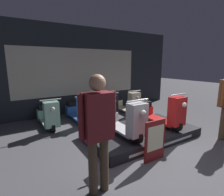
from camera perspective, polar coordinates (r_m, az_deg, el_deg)
name	(u,v)px	position (r m, az deg, el deg)	size (l,w,h in m)	color
ground_plane	(162,160)	(3.76, 16.06, -18.99)	(30.00, 30.00, 0.00)	#4C4C51
shop_wall_back	(80,70)	(6.75, -10.34, 8.83)	(8.62, 0.09, 3.20)	#23282D
display_platform	(141,133)	(4.64, 9.37, -11.13)	(2.76, 1.56, 0.22)	black
scooter_display_left	(123,120)	(4.06, 3.50, -7.28)	(0.55, 1.55, 0.93)	black
scooter_display_right	(161,112)	(4.86, 15.63, -4.57)	(0.55, 1.55, 0.93)	black
scooter_backrow_0	(48,115)	(5.52, -20.21, -5.32)	(0.55, 1.55, 0.93)	black
scooter_backrow_1	(78,111)	(5.77, -10.95, -4.12)	(0.55, 1.55, 0.93)	black
scooter_backrow_2	(104,107)	(6.15, -2.68, -2.96)	(0.55, 1.55, 0.93)	black
scooter_backrow_3	(126,104)	(6.65, 4.48, -1.89)	(0.55, 1.55, 0.93)	black
person_left_browsing	(98,126)	(2.43, -4.59, -9.25)	(0.56, 0.23, 1.73)	#473828
price_sign_board	(155,140)	(3.54, 13.84, -13.32)	(0.50, 0.04, 0.82)	maroon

